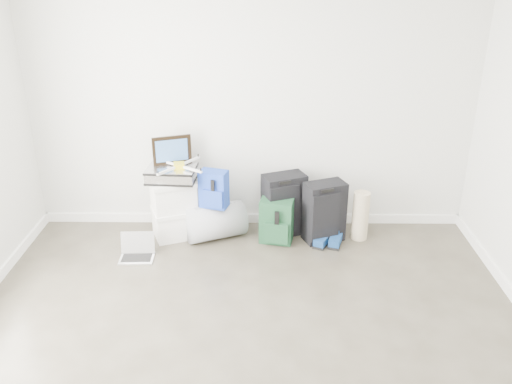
{
  "coord_description": "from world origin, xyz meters",
  "views": [
    {
      "loc": [
        0.11,
        -2.79,
        2.71
      ],
      "look_at": [
        0.06,
        1.9,
        0.62
      ],
      "focal_mm": 38.0,
      "sensor_mm": 36.0,
      "label": 1
    }
  ],
  "objects_px": {
    "duffel_bag": "(215,221)",
    "laptop": "(137,252)",
    "large_suitcase": "(284,205)",
    "boxes_stack": "(174,208)",
    "carry_on": "(324,212)",
    "briefcase": "(172,174)"
  },
  "relations": [
    {
      "from": "briefcase",
      "to": "duffel_bag",
      "type": "distance_m",
      "value": 0.66
    },
    {
      "from": "briefcase",
      "to": "laptop",
      "type": "xyz_separation_m",
      "value": [
        -0.31,
        -0.44,
        -0.64
      ]
    },
    {
      "from": "boxes_stack",
      "to": "large_suitcase",
      "type": "height_order",
      "value": "large_suitcase"
    },
    {
      "from": "large_suitcase",
      "to": "briefcase",
      "type": "bearing_deg",
      "value": 161.28
    },
    {
      "from": "boxes_stack",
      "to": "large_suitcase",
      "type": "xyz_separation_m",
      "value": [
        1.12,
        0.06,
        0.01
      ]
    },
    {
      "from": "boxes_stack",
      "to": "large_suitcase",
      "type": "distance_m",
      "value": 1.12
    },
    {
      "from": "boxes_stack",
      "to": "duffel_bag",
      "type": "bearing_deg",
      "value": -26.33
    },
    {
      "from": "duffel_bag",
      "to": "laptop",
      "type": "bearing_deg",
      "value": -174.21
    },
    {
      "from": "carry_on",
      "to": "laptop",
      "type": "height_order",
      "value": "carry_on"
    },
    {
      "from": "carry_on",
      "to": "laptop",
      "type": "bearing_deg",
      "value": 169.6
    },
    {
      "from": "carry_on",
      "to": "laptop",
      "type": "relative_size",
      "value": 1.88
    },
    {
      "from": "boxes_stack",
      "to": "laptop",
      "type": "distance_m",
      "value": 0.6
    },
    {
      "from": "boxes_stack",
      "to": "carry_on",
      "type": "bearing_deg",
      "value": -24.13
    },
    {
      "from": "large_suitcase",
      "to": "carry_on",
      "type": "distance_m",
      "value": 0.42
    },
    {
      "from": "laptop",
      "to": "large_suitcase",
      "type": "bearing_deg",
      "value": 17.0
    },
    {
      "from": "duffel_bag",
      "to": "large_suitcase",
      "type": "height_order",
      "value": "large_suitcase"
    },
    {
      "from": "duffel_bag",
      "to": "laptop",
      "type": "height_order",
      "value": "duffel_bag"
    },
    {
      "from": "large_suitcase",
      "to": "boxes_stack",
      "type": "bearing_deg",
      "value": 161.28
    },
    {
      "from": "boxes_stack",
      "to": "briefcase",
      "type": "bearing_deg",
      "value": 0.0
    },
    {
      "from": "briefcase",
      "to": "carry_on",
      "type": "bearing_deg",
      "value": 1.34
    },
    {
      "from": "carry_on",
      "to": "briefcase",
      "type": "bearing_deg",
      "value": 155.59
    },
    {
      "from": "laptop",
      "to": "briefcase",
      "type": "bearing_deg",
      "value": 52.6
    }
  ]
}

